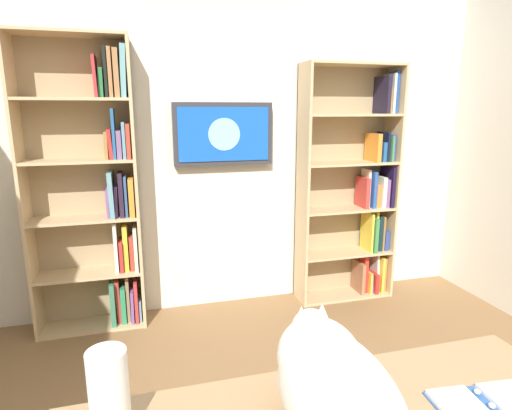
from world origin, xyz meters
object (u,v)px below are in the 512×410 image
Objects in this scene: paper_towel_roll at (109,394)px; open_binder at (492,408)px; bookshelf_right at (97,193)px; cat at (332,387)px; bookshelf_left at (357,192)px; coffee_mug at (346,368)px; wall_mounted_tv at (223,134)px.

open_binder is at bearing 169.75° from paper_towel_roll.
bookshelf_right reaches higher than cat.
open_binder is at bearing 71.33° from bookshelf_left.
open_binder is (-0.53, 0.03, -0.16)m from cat.
paper_towel_roll is (0.59, -0.18, -0.04)m from cat.
bookshelf_left is at bearing -131.94° from paper_towel_roll.
cat is at bearing 163.38° from paper_towel_roll.
coffee_mug is at bearing 60.91° from bookshelf_left.
paper_towel_roll is at bearing 71.11° from wall_mounted_tv.
bookshelf_right is 1.05m from wall_mounted_tv.
bookshelf_left is 7.60× the size of paper_towel_roll.
bookshelf_left is at bearing -119.77° from cat.
wall_mounted_tv reaches higher than coffee_mug.
bookshelf_left reaches higher than coffee_mug.
wall_mounted_tv is 8.17× the size of coffee_mug.
wall_mounted_tv reaches higher than cat.
bookshelf_right is at bearing 0.02° from bookshelf_left.
bookshelf_left is 2.37m from coffee_mug.
open_binder is 1.33× the size of paper_towel_roll.
cat is at bearing 86.10° from wall_mounted_tv.
coffee_mug is at bearing -34.14° from open_binder.
paper_towel_roll is at bearing -10.25° from open_binder.
bookshelf_right is at bearing -84.36° from paper_towel_roll.
paper_towel_roll is 2.74× the size of coffee_mug.
wall_mounted_tv is (1.15, -0.08, 0.50)m from bookshelf_left.
wall_mounted_tv is at bearing -90.05° from coffee_mug.
wall_mounted_tv is 2.39m from paper_towel_roll.
wall_mounted_tv reaches higher than open_binder.
bookshelf_right is 8.13× the size of paper_towel_roll.
open_binder is 1.14m from paper_towel_roll.
wall_mounted_tv is 2.53m from open_binder.
wall_mounted_tv is at bearing -93.90° from cat.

